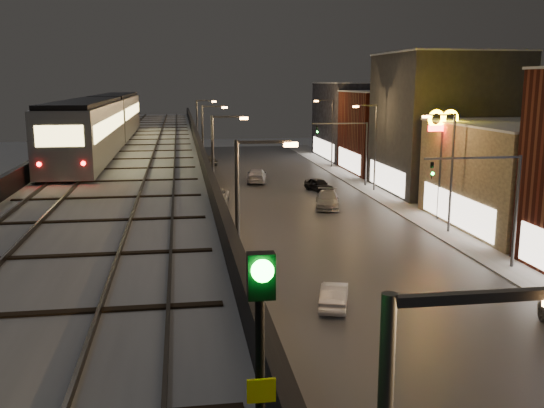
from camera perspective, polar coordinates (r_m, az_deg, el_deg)
road_surface at (r=48.53m, az=4.00°, el=-1.98°), size 17.00×120.00×0.06m
sidewalk_right at (r=51.61m, az=14.90°, el=-1.48°), size 4.00×120.00×0.14m
under_viaduct_pavement at (r=47.50m, az=-12.12°, el=-2.51°), size 11.00×120.00×0.06m
elevated_viaduct at (r=43.37m, az=-12.67°, el=3.67°), size 9.00×100.00×6.30m
viaduct_trackbed at (r=43.40m, az=-12.71°, el=4.70°), size 8.40×100.00×0.32m
viaduct_parapet_streetside at (r=43.29m, az=-6.95°, el=5.50°), size 0.30×100.00×1.10m
viaduct_parapet_far at (r=43.91m, az=-18.41°, el=5.08°), size 0.30×100.00×1.10m
building_c at (r=51.28m, az=23.14°, el=2.46°), size 12.20×15.20×8.16m
building_d at (r=65.03m, az=15.96°, el=7.31°), size 12.20×13.20×14.16m
building_e at (r=78.10m, az=11.62°, el=6.67°), size 12.20×12.20×10.16m
building_f at (r=91.29m, az=8.59°, el=7.75°), size 12.20×16.20×11.16m
streetlight_left_1 at (r=24.92m, az=-2.64°, el=-2.60°), size 2.57×0.28×9.00m
streetlight_left_2 at (r=42.55m, az=-5.20°, el=3.24°), size 2.57×0.28×9.00m
streetlight_right_2 at (r=46.81m, az=16.29°, el=3.57°), size 2.56×0.28×9.00m
streetlight_left_3 at (r=60.40m, az=-6.27°, el=5.64°), size 2.57×0.28×9.00m
streetlight_right_3 at (r=63.47m, az=9.48°, el=5.84°), size 2.56×0.28×9.00m
streetlight_left_4 at (r=78.32m, az=-6.85°, el=6.95°), size 2.57×0.28×9.00m
streetlight_right_4 at (r=80.71m, az=5.51°, el=7.11°), size 2.56×0.28×9.00m
traffic_light_rig_a at (r=38.60m, az=20.60°, el=0.60°), size 6.10×0.34×7.00m
traffic_light_rig_b at (r=66.13m, az=7.91°, el=5.46°), size 6.10×0.34×7.00m
subway_train at (r=47.78m, az=-15.47°, el=7.58°), size 2.98×35.82×3.57m
rail_signal at (r=6.84m, az=-1.05°, el=-11.24°), size 0.33×0.42×2.85m
car_near_white at (r=31.14m, az=5.86°, el=-8.63°), size 2.37×3.98×1.24m
car_mid_silver at (r=57.36m, az=-5.27°, el=0.77°), size 2.93×5.23×1.38m
car_mid_dark at (r=68.63m, az=-1.45°, el=2.64°), size 3.03×5.59×1.54m
car_far_white at (r=83.75m, az=-5.96°, el=4.13°), size 2.53×4.34×1.39m
car_onc_white at (r=54.97m, az=5.23°, el=0.36°), size 3.20×5.46×1.49m
car_onc_red at (r=63.09m, az=4.42°, el=1.76°), size 2.76×4.34×1.38m
sign_mcdonalds at (r=50.90m, az=15.76°, el=6.50°), size 2.71×0.55×9.09m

